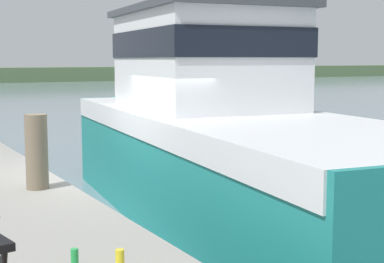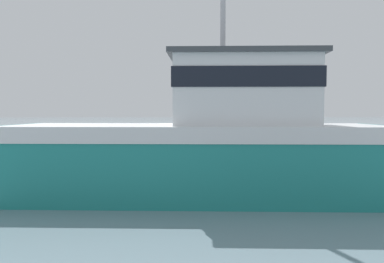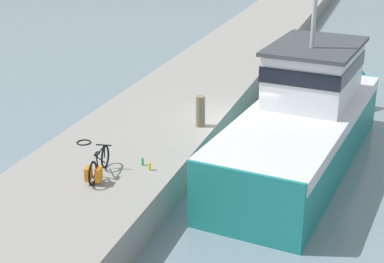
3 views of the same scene
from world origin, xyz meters
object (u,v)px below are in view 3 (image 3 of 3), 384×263
at_px(fishing_boat_main, 306,118).
at_px(mooring_post, 200,111).
at_px(bicycle_touring, 97,167).
at_px(water_bottle_by_bike, 150,166).
at_px(water_bottle_on_curb, 143,162).

bearing_deg(fishing_boat_main, mooring_post, -162.14).
distance_m(fishing_boat_main, bicycle_touring, 7.05).
xyz_separation_m(fishing_boat_main, mooring_post, (-3.33, -0.65, 0.06)).
bearing_deg(water_bottle_by_bike, fishing_boat_main, 50.16).
height_order(mooring_post, water_bottle_by_bike, mooring_post).
distance_m(mooring_post, water_bottle_by_bike, 3.70).
relative_size(fishing_boat_main, water_bottle_by_bike, 50.96).
bearing_deg(water_bottle_by_bike, bicycle_touring, -139.71).
xyz_separation_m(bicycle_touring, water_bottle_by_bike, (1.11, 0.94, -0.22)).
xyz_separation_m(water_bottle_by_bike, water_bottle_on_curb, (-0.31, 0.23, -0.01)).
bearing_deg(bicycle_touring, water_bottle_on_curb, 46.04).
bearing_deg(water_bottle_on_curb, mooring_post, 80.43).
height_order(fishing_boat_main, bicycle_touring, fishing_boat_main).
xyz_separation_m(bicycle_touring, water_bottle_on_curb, (0.80, 1.17, -0.22)).
distance_m(bicycle_touring, water_bottle_on_curb, 1.43).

